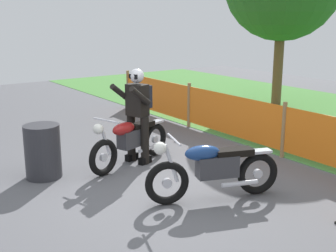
# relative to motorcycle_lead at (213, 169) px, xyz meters

# --- Properties ---
(ground) EXTENTS (24.00, 24.00, 0.02)m
(ground) POSITION_rel_motorcycle_lead_xyz_m (-0.73, -0.33, -0.47)
(ground) COLOR #5B5B60
(barrier_fence) EXTENTS (11.44, 0.08, 1.05)m
(barrier_fence) POSITION_rel_motorcycle_lead_xyz_m (-0.73, 2.34, 0.08)
(barrier_fence) COLOR #997547
(barrier_fence) RESTS_ON ground
(motorcycle_lead) EXTENTS (0.88, 1.94, 0.96)m
(motorcycle_lead) POSITION_rel_motorcycle_lead_xyz_m (0.00, 0.00, 0.00)
(motorcycle_lead) COLOR black
(motorcycle_lead) RESTS_ON ground
(motorcycle_trailing) EXTENTS (0.80, 1.91, 0.93)m
(motorcycle_trailing) POSITION_rel_motorcycle_lead_xyz_m (-1.99, -0.19, -0.01)
(motorcycle_trailing) COLOR black
(motorcycle_trailing) RESTS_ON ground
(rider_trailing) EXTENTS (0.66, 0.76, 1.69)m
(rider_trailing) POSITION_rel_motorcycle_lead_xyz_m (-2.06, 0.01, 0.49)
(rider_trailing) COLOR black
(rider_trailing) RESTS_ON ground
(spare_drum) EXTENTS (0.58, 0.58, 0.88)m
(spare_drum) POSITION_rel_motorcycle_lead_xyz_m (-2.28, -1.67, -0.02)
(spare_drum) COLOR #2D2D33
(spare_drum) RESTS_ON ground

